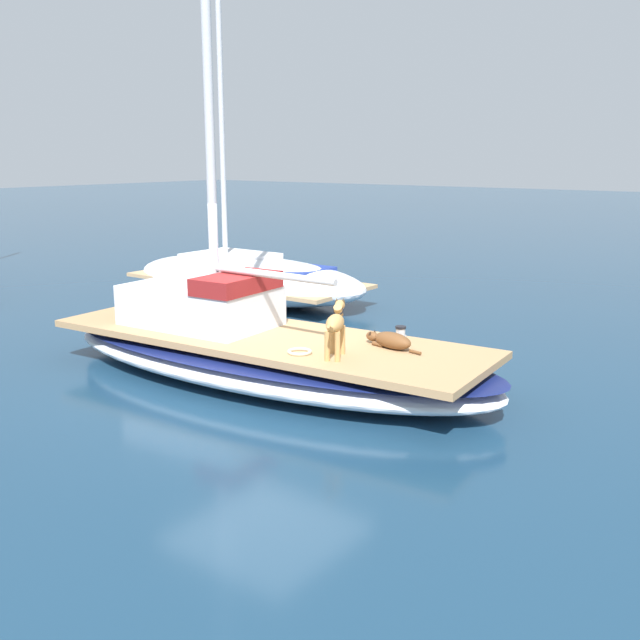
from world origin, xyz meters
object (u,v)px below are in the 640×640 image
sailboat_main (265,356)px  dog_brown (391,340)px  coiled_rope (300,352)px  moored_boat_starboard_side (247,277)px  deck_winch (401,334)px  dog_tan (336,324)px

sailboat_main → dog_brown: (0.44, -1.85, 0.43)m
dog_brown → coiled_rope: size_ratio=2.93×
sailboat_main → moored_boat_starboard_side: size_ratio=0.99×
sailboat_main → deck_winch: deck_winch is taller
dog_tan → dog_brown: dog_tan is taller
dog_brown → moored_boat_starboard_side: moored_boat_starboard_side is taller
dog_tan → sailboat_main: bearing=77.5°
sailboat_main → coiled_rope: (-0.49, -1.03, 0.35)m
deck_winch → coiled_rope: size_ratio=0.65×
sailboat_main → deck_winch: bearing=-64.4°
sailboat_main → dog_tan: 1.70m
dog_tan → moored_boat_starboard_side: (4.51, 5.62, -0.56)m
dog_brown → coiled_rope: (-0.93, 0.82, -0.08)m
coiled_rope → dog_tan: bearing=-70.9°
sailboat_main → deck_winch: 2.00m
dog_brown → sailboat_main: bearing=103.4°
moored_boat_starboard_side → deck_winch: bearing=-119.5°
dog_brown → coiled_rope: bearing=138.7°
deck_winch → coiled_rope: (-1.34, 0.73, -0.08)m
dog_tan → coiled_rope: (-0.16, 0.46, -0.40)m
sailboat_main → deck_winch: size_ratio=35.23×
dog_tan → dog_brown: size_ratio=0.93×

